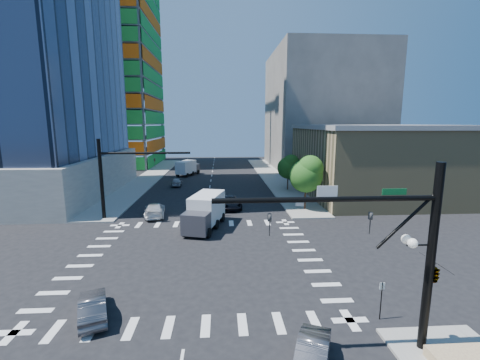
{
  "coord_description": "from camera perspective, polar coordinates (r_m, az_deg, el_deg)",
  "views": [
    {
      "loc": [
        1.9,
        -24.81,
        10.8
      ],
      "look_at": [
        3.9,
        8.0,
        5.0
      ],
      "focal_mm": 24.0,
      "sensor_mm": 36.0,
      "label": 1
    }
  ],
  "objects": [
    {
      "name": "tree_south",
      "position": [
        40.63,
        11.87,
        1.14
      ],
      "size": [
        4.16,
        4.16,
        6.82
      ],
      "color": "#382316",
      "rests_on": "sidewalk_ne"
    },
    {
      "name": "construction_building",
      "position": [
        92.59,
        -23.06,
        17.82
      ],
      "size": [
        25.16,
        34.5,
        70.6
      ],
      "color": "gray",
      "rests_on": "ground"
    },
    {
      "name": "signal_mast_nw",
      "position": [
        38.58,
        -21.42,
        1.41
      ],
      "size": [
        10.2,
        0.4,
        9.0
      ],
      "color": "black",
      "rests_on": "sidewalk_nw"
    },
    {
      "name": "signal_mast_se",
      "position": [
        16.92,
        28.33,
        -11.26
      ],
      "size": [
        10.51,
        2.48,
        9.0
      ],
      "color": "black",
      "rests_on": "sidewalk_se"
    },
    {
      "name": "car_sb_cross",
      "position": [
        21.04,
        -24.7,
        -19.77
      ],
      "size": [
        2.76,
        4.27,
        1.33
      ],
      "primitive_type": "imported",
      "rotation": [
        0.0,
        0.0,
        3.51
      ],
      "color": "#504F55",
      "rests_on": "ground"
    },
    {
      "name": "ground",
      "position": [
        27.12,
        -7.42,
        -13.54
      ],
      "size": [
        160.0,
        160.0,
        0.0
      ],
      "primitive_type": "plane",
      "color": "black",
      "rests_on": "ground"
    },
    {
      "name": "sidewalk_ne",
      "position": [
        66.54,
        5.73,
        0.68
      ],
      "size": [
        5.0,
        60.0,
        0.15
      ],
      "primitive_type": "cube",
      "color": "gray",
      "rests_on": "ground"
    },
    {
      "name": "no_parking_sign",
      "position": [
        20.4,
        23.84,
        -18.41
      ],
      "size": [
        0.3,
        0.06,
        2.2
      ],
      "color": "black",
      "rests_on": "ground"
    },
    {
      "name": "commercial_building",
      "position": [
        52.48,
        22.69,
        3.23
      ],
      "size": [
        20.5,
        22.5,
        10.6
      ],
      "color": "#9E8B5C",
      "rests_on": "ground"
    },
    {
      "name": "box_truck_near",
      "position": [
        33.52,
        -6.41,
        -6.12
      ],
      "size": [
        4.4,
        7.07,
        3.44
      ],
      "rotation": [
        0.0,
        0.0,
        -0.26
      ],
      "color": "black",
      "rests_on": "ground"
    },
    {
      "name": "road_markings",
      "position": [
        27.12,
        -7.42,
        -13.53
      ],
      "size": [
        20.0,
        20.0,
        0.01
      ],
      "primitive_type": "cube",
      "color": "silver",
      "rests_on": "ground"
    },
    {
      "name": "car_nb_far",
      "position": [
        41.54,
        -1.86,
        -3.99
      ],
      "size": [
        3.33,
        5.77,
        1.51
      ],
      "primitive_type": "imported",
      "rotation": [
        0.0,
        0.0,
        0.16
      ],
      "color": "black",
      "rests_on": "ground"
    },
    {
      "name": "car_sb_mid",
      "position": [
        57.23,
        -11.2,
        -0.31
      ],
      "size": [
        1.96,
        4.42,
        1.48
      ],
      "primitive_type": "imported",
      "rotation": [
        0.0,
        0.0,
        3.19
      ],
      "color": "#929499",
      "rests_on": "ground"
    },
    {
      "name": "car_nb_right",
      "position": [
        16.45,
        12.64,
        -28.33
      ],
      "size": [
        2.83,
        4.2,
        1.31
      ],
      "primitive_type": "imported",
      "rotation": [
        0.0,
        0.0,
        -0.4
      ],
      "color": "#58575D",
      "rests_on": "ground"
    },
    {
      "name": "bg_building_ne",
      "position": [
        83.72,
        14.28,
        11.9
      ],
      "size": [
        24.0,
        30.0,
        28.0
      ],
      "primitive_type": "cube",
      "color": "#66605C",
      "rests_on": "ground"
    },
    {
      "name": "sidewalk_nw",
      "position": [
        67.25,
        -15.8,
        0.45
      ],
      "size": [
        5.0,
        60.0,
        0.15
      ],
      "primitive_type": "cube",
      "color": "gray",
      "rests_on": "ground"
    },
    {
      "name": "tree_north",
      "position": [
        52.34,
        8.72,
        2.41
      ],
      "size": [
        3.54,
        3.52,
        5.78
      ],
      "color": "#382316",
      "rests_on": "sidewalk_ne"
    },
    {
      "name": "car_sb_near",
      "position": [
        39.25,
        -14.92,
        -5.12
      ],
      "size": [
        2.94,
        5.64,
        1.56
      ],
      "primitive_type": "imported",
      "rotation": [
        0.0,
        0.0,
        3.29
      ],
      "color": "white",
      "rests_on": "ground"
    },
    {
      "name": "box_truck_far",
      "position": [
        68.67,
        -9.17,
        2.0
      ],
      "size": [
        4.71,
        6.48,
        3.13
      ],
      "rotation": [
        0.0,
        0.0,
        2.73
      ],
      "color": "black",
      "rests_on": "ground"
    }
  ]
}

